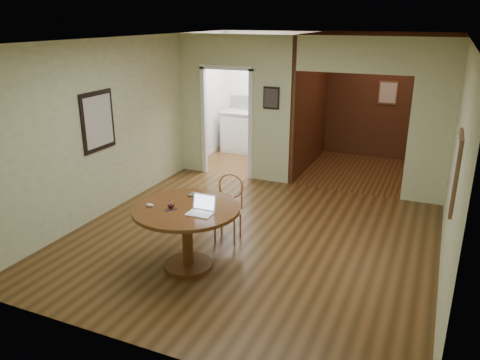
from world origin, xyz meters
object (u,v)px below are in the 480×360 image
at_px(dining_table, 187,223).
at_px(open_laptop, 202,208).
at_px(chair, 229,204).
at_px(closed_laptop, 199,197).

bearing_deg(dining_table, open_laptop, -14.78).
relative_size(dining_table, chair, 1.40).
height_order(chair, open_laptop, open_laptop).
xyz_separation_m(dining_table, closed_laptop, (0.00, 0.31, 0.23)).
bearing_deg(chair, open_laptop, -89.64).
relative_size(dining_table, closed_laptop, 4.03).
height_order(open_laptop, closed_laptop, open_laptop).
height_order(dining_table, chair, chair).
bearing_deg(dining_table, closed_laptop, 89.18).
xyz_separation_m(dining_table, chair, (0.12, 0.95, -0.09)).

